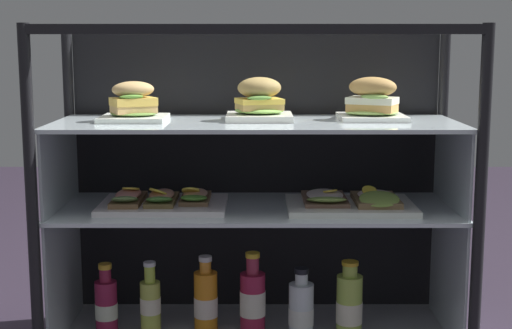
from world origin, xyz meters
TOP-DOWN VIEW (x-y plane):
  - case_frame at (0.00, 0.13)m, footprint 1.13×0.43m
  - riser_lower_tier at (0.00, 0.00)m, footprint 1.07×0.37m
  - shelf_lower_glass at (0.00, 0.00)m, footprint 1.09×0.39m
  - riser_upper_tier at (0.00, 0.00)m, footprint 1.07×0.37m
  - shelf_upper_glass at (0.00, 0.00)m, footprint 1.09×0.39m
  - plated_roll_sandwich_center at (-0.33, 0.02)m, footprint 0.18×0.18m
  - plated_roll_sandwich_near_right_corner at (0.01, 0.04)m, footprint 0.18×0.18m
  - plated_roll_sandwich_right_of_center at (0.32, 0.05)m, footprint 0.18×0.18m
  - open_sandwich_tray_near_left_corner at (-0.26, -0.01)m, footprint 0.34×0.24m
  - open_sandwich_tray_far_left at (0.26, -0.02)m, footprint 0.34×0.24m
  - juice_bottle_near_post at (-0.42, -0.01)m, footprint 0.06×0.06m
  - juice_bottle_front_second at (-0.29, -0.01)m, footprint 0.06×0.06m
  - juice_bottle_front_right_end at (-0.14, 0.01)m, footprint 0.07×0.07m
  - juice_bottle_back_center at (-0.01, -0.01)m, footprint 0.07×0.07m
  - juice_bottle_back_right at (0.12, -0.03)m, footprint 0.07×0.07m
  - juice_bottle_front_left_end at (0.26, -0.01)m, footprint 0.07×0.07m

SIDE VIEW (x-z plane):
  - juice_bottle_back_right at x=0.12m, z-range 0.02..0.21m
  - juice_bottle_near_post at x=-0.42m, z-range 0.02..0.21m
  - juice_bottle_front_left_end at x=0.26m, z-range 0.02..0.22m
  - juice_bottle_front_second at x=-0.29m, z-range 0.02..0.22m
  - juice_bottle_front_right_end at x=-0.14m, z-range 0.02..0.23m
  - juice_bottle_back_center at x=-0.01m, z-range 0.02..0.24m
  - riser_lower_tier at x=0.00m, z-range 0.04..0.38m
  - shelf_lower_glass at x=0.00m, z-range 0.38..0.39m
  - open_sandwich_tray_far_left at x=0.26m, z-range 0.38..0.44m
  - open_sandwich_tray_near_left_corner at x=-0.26m, z-range 0.38..0.44m
  - case_frame at x=0.00m, z-range 0.04..0.92m
  - riser_upper_tier at x=0.00m, z-range 0.39..0.62m
  - shelf_upper_glass at x=0.00m, z-range 0.62..0.63m
  - plated_roll_sandwich_center at x=-0.33m, z-range 0.62..0.72m
  - plated_roll_sandwich_near_right_corner at x=0.01m, z-range 0.61..0.73m
  - plated_roll_sandwich_right_of_center at x=0.32m, z-range 0.62..0.73m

